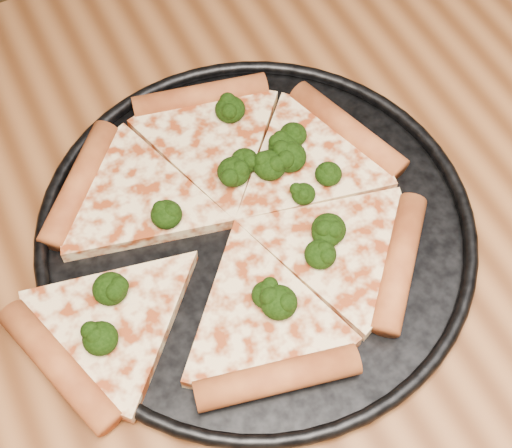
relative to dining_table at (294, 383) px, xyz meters
name	(u,v)px	position (x,y,z in m)	size (l,w,h in m)	color
dining_table	(294,383)	(0.00, 0.00, 0.00)	(1.20, 0.90, 0.75)	brown
pizza_pan	(256,229)	(0.01, 0.10, 0.10)	(0.35, 0.35, 0.02)	black
pizza	(229,227)	(-0.01, 0.11, 0.11)	(0.35, 0.31, 0.02)	#FFD89C
broccoli_florets	(254,208)	(0.02, 0.11, 0.12)	(0.24, 0.21, 0.02)	black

